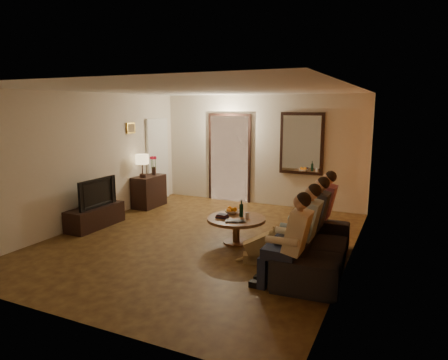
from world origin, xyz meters
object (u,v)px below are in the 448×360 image
at_px(dog, 260,245).
at_px(laptop, 235,222).
at_px(dresser, 149,191).
at_px(table_lamp, 142,166).
at_px(tv_stand, 95,217).
at_px(wine_bottle, 241,208).
at_px(sofa, 315,246).
at_px(bowl, 232,212).
at_px(person_a, 292,246).
at_px(coffee_table, 236,230).
at_px(person_d, 322,212).
at_px(tv, 94,192).
at_px(person_c, 314,222).
at_px(person_b, 304,233).

relative_size(dog, laptop, 1.70).
height_order(dresser, table_lamp, table_lamp).
bearing_deg(tv_stand, wine_bottle, 7.80).
distance_m(sofa, wine_bottle, 1.55).
xyz_separation_m(bowl, wine_bottle, (0.23, -0.12, 0.12)).
distance_m(table_lamp, laptop, 3.39).
height_order(person_a, coffee_table, person_a).
bearing_deg(person_a, laptop, 138.67).
bearing_deg(person_d, table_lamp, 168.56).
xyz_separation_m(tv_stand, sofa, (4.33, -0.19, 0.11)).
bearing_deg(coffee_table, dresser, 152.60).
bearing_deg(tv, person_c, -88.48).
distance_m(person_a, person_c, 1.20).
bearing_deg(coffee_table, person_b, -30.10).
height_order(table_lamp, person_d, table_lamp).
distance_m(sofa, person_b, 0.42).
relative_size(table_lamp, wine_bottle, 1.74).
distance_m(table_lamp, person_a, 5.01).
bearing_deg(person_c, wine_bottle, 167.59).
relative_size(person_c, wine_bottle, 3.87).
bearing_deg(dresser, person_a, -34.21).
height_order(sofa, dog, sofa).
relative_size(sofa, bowl, 8.37).
xyz_separation_m(tv, person_a, (4.23, -1.09, -0.09)).
bearing_deg(tv_stand, dog, -5.91).
height_order(table_lamp, laptop, table_lamp).
height_order(person_c, bowl, person_c).
xyz_separation_m(tv, wine_bottle, (2.92, 0.40, -0.08)).
bearing_deg(person_a, person_b, 90.00).
bearing_deg(tv, table_lamp, 0.00).
bearing_deg(dresser, bowl, -25.23).
distance_m(dog, laptop, 0.72).
xyz_separation_m(person_d, laptop, (-1.26, -0.69, -0.14)).
bearing_deg(person_b, wine_bottle, 145.86).
xyz_separation_m(person_a, person_d, (0.00, 1.80, 0.00)).
bearing_deg(wine_bottle, tv_stand, -172.20).
xyz_separation_m(dresser, coffee_table, (2.87, -1.49, -0.14)).
height_order(person_c, person_d, same).
distance_m(dresser, person_c, 4.56).
bearing_deg(person_c, dresser, 158.39).
bearing_deg(sofa, tv, 83.21).
bearing_deg(person_d, person_b, -90.00).
relative_size(dresser, tv, 0.85).
xyz_separation_m(person_d, coffee_table, (-1.36, -0.41, -0.38)).
xyz_separation_m(tv_stand, dog, (3.54, -0.37, 0.07)).
xyz_separation_m(tv_stand, wine_bottle, (2.92, 0.40, 0.40)).
xyz_separation_m(table_lamp, sofa, (4.33, -1.76, -0.68)).
bearing_deg(dresser, sofa, -24.53).
bearing_deg(dresser, coffee_table, -27.40).
distance_m(sofa, laptop, 1.38).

